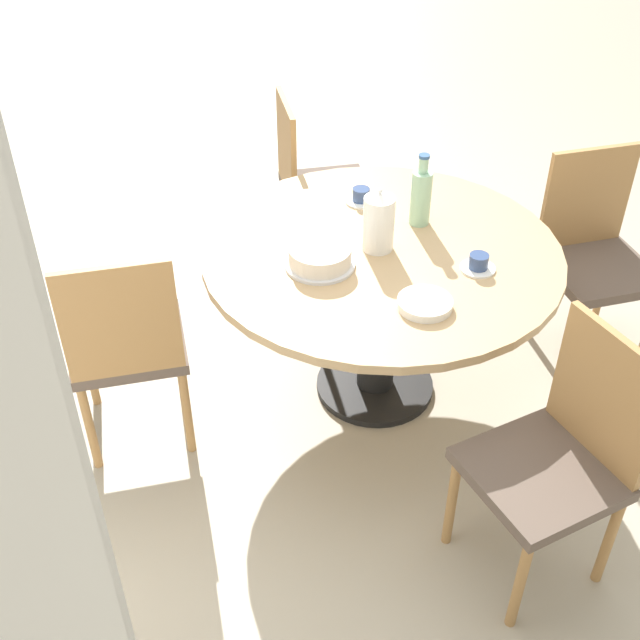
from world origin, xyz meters
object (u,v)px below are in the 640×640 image
object	(u,v)px
coffee_pot	(379,222)
cup_b	(478,264)
chair_a	(314,182)
cup_a	(361,197)
chair_c	(559,456)
chair_b	(127,343)
cake_main	(320,257)
water_bottle	(421,196)
chair_d	(594,252)

from	to	relation	value
coffee_pot	cup_b	size ratio (longest dim) A/B	1.93
cup_b	chair_a	bearing A→B (deg)	-17.62
cup_a	chair_c	bearing A→B (deg)	158.95
chair_b	cup_a	size ratio (longest dim) A/B	6.98
chair_b	chair_a	bearing A→B (deg)	-132.16
coffee_pot	cake_main	size ratio (longest dim) A/B	0.97
water_bottle	chair_c	bearing A→B (deg)	152.19
chair_c	cake_main	world-z (taller)	chair_c
chair_d	cup_a	world-z (taller)	chair_d
chair_b	cup_b	world-z (taller)	chair_b
cake_main	cup_a	size ratio (longest dim) A/B	2.00
chair_d	cup_b	world-z (taller)	chair_d
cup_b	cake_main	bearing A→B (deg)	41.17
chair_d	chair_c	bearing A→B (deg)	-125.23
chair_b	cake_main	size ratio (longest dim) A/B	3.49
coffee_pot	water_bottle	size ratio (longest dim) A/B	0.85
coffee_pot	water_bottle	bearing A→B (deg)	-89.48
cup_b	chair_b	bearing A→B (deg)	50.32
chair_b	cup_a	distance (m)	1.12
coffee_pot	cup_b	distance (m)	0.40
chair_b	water_bottle	bearing A→B (deg)	-169.64
chair_d	coffee_pot	world-z (taller)	coffee_pot
chair_c	water_bottle	distance (m)	1.15
chair_a	coffee_pot	distance (m)	1.03
chair_b	chair_c	xyz separation A→B (m)	(-1.43, -0.60, 0.00)
water_bottle	chair_d	bearing A→B (deg)	-127.25
cake_main	cup_b	bearing A→B (deg)	-138.83
chair_a	water_bottle	bearing A→B (deg)	-162.75
water_bottle	chair_a	bearing A→B (deg)	-17.60
chair_a	chair_b	world-z (taller)	same
chair_c	cup_a	distance (m)	1.36
chair_b	coffee_pot	distance (m)	1.03
chair_d	cup_b	xyz separation A→B (m)	(0.12, 0.74, 0.25)
chair_d	cup_a	xyz separation A→B (m)	(0.75, 0.66, 0.25)
chair_a	chair_b	size ratio (longest dim) A/B	1.00
chair_c	cup_a	size ratio (longest dim) A/B	6.98
water_bottle	cup_a	xyz separation A→B (m)	(0.28, 0.03, -0.09)
chair_b	cup_b	xyz separation A→B (m)	(-0.82, -0.99, 0.25)
cake_main	cup_b	world-z (taller)	cake_main
coffee_pot	cup_b	xyz separation A→B (m)	(-0.36, -0.14, -0.09)
coffee_pot	cup_a	world-z (taller)	coffee_pot
chair_d	cake_main	xyz separation A→B (m)	(0.55, 1.12, 0.26)
chair_b	chair_d	distance (m)	1.97
chair_a	chair_c	distance (m)	1.95
chair_c	cup_b	bearing A→B (deg)	166.17
chair_b	water_bottle	world-z (taller)	water_bottle
chair_a	chair_d	world-z (taller)	same
chair_c	cup_a	bearing A→B (deg)	178.18
chair_b	chair_c	size ratio (longest dim) A/B	1.00
coffee_pot	cake_main	world-z (taller)	coffee_pot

